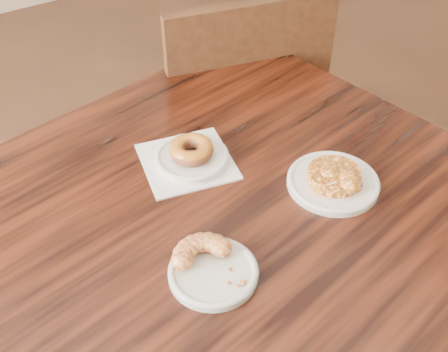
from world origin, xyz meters
TOP-DOWN VIEW (x-y plane):
  - floor at (0.00, 0.00)m, footprint 5.00×5.00m
  - cafe_table at (-0.26, -0.23)m, footprint 1.15×1.15m
  - chair_far at (0.10, 0.42)m, footprint 0.58×0.58m
  - napkin at (-0.28, -0.05)m, footprint 0.21×0.21m
  - plate_donut at (-0.27, -0.05)m, footprint 0.15×0.15m
  - plate_cruller at (-0.39, -0.32)m, footprint 0.15×0.15m
  - plate_fritter at (-0.08, -0.26)m, footprint 0.18×0.18m
  - glazed_donut at (-0.27, -0.05)m, footprint 0.09×0.09m
  - apple_fritter at (-0.08, -0.26)m, footprint 0.14×0.14m
  - cruller_fragment at (-0.39, -0.32)m, footprint 0.12×0.12m

SIDE VIEW (x-z plane):
  - floor at x=0.00m, z-range 0.00..0.00m
  - cafe_table at x=-0.26m, z-range 0.00..0.75m
  - chair_far at x=0.10m, z-range 0.00..0.90m
  - napkin at x=-0.28m, z-range 0.75..0.75m
  - plate_cruller at x=-0.39m, z-range 0.75..0.76m
  - plate_fritter at x=-0.08m, z-range 0.75..0.76m
  - plate_donut at x=-0.27m, z-range 0.75..0.77m
  - cruller_fragment at x=-0.39m, z-range 0.76..0.79m
  - apple_fritter at x=-0.08m, z-range 0.76..0.80m
  - glazed_donut at x=-0.27m, z-range 0.77..0.80m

